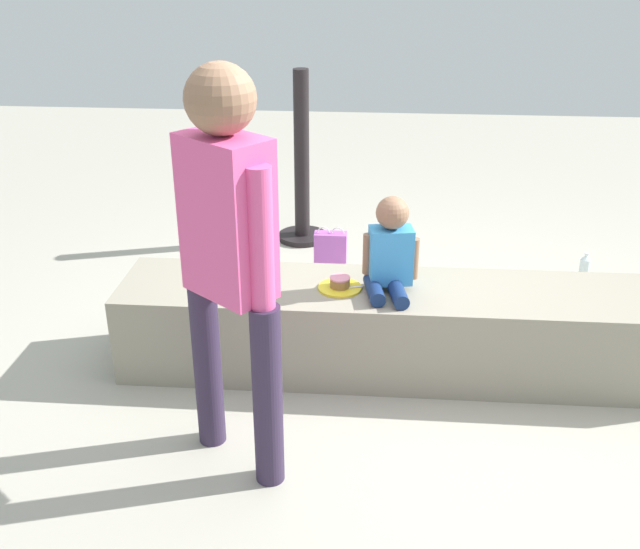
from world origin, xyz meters
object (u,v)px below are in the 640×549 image
Objects in this scene: adult_standing at (228,243)px; cake_plate at (340,285)px; gift_bag at (330,256)px; party_cup_red at (422,293)px; handbag_black_leather at (216,266)px; water_bottle_near_gift at (584,269)px; child_seated at (390,251)px; cake_box_white at (350,304)px.

cake_plate is (0.39, 0.77, -0.54)m from adult_standing.
cake_plate is 0.61× the size of gift_bag.
handbag_black_leather is at bearing 171.63° from party_cup_red.
adult_standing is 1.01m from cake_plate.
adult_standing reaches higher than water_bottle_near_gift.
cake_plate is 1.98m from water_bottle_near_gift.
adult_standing is 2.04m from party_cup_red.
child_seated is 2.34× the size of water_bottle_near_gift.
child_seated is 1.84m from water_bottle_near_gift.
gift_bag is 0.76m from handbag_black_leather.
handbag_black_leather reaches higher than party_cup_red.
party_cup_red is 0.48m from cake_box_white.
cake_box_white is (-0.44, -0.21, 0.01)m from party_cup_red.
adult_standing is at bearing -98.20° from gift_bag.
handbag_black_leather is at bearing 105.07° from adult_standing.
water_bottle_near_gift reaches higher than cake_box_white.
water_bottle_near_gift is (1.54, 1.18, -0.39)m from cake_plate.
gift_bag is at bearing 107.48° from cake_box_white.
cake_plate reaches higher than cake_box_white.
cake_box_white is at bearing 86.74° from cake_plate.
handbag_black_leather reaches higher than water_bottle_near_gift.
gift_bag is at bearing 96.24° from cake_plate.
party_cup_red is (0.47, 0.81, -0.43)m from cake_plate.
cake_box_white is at bearing -159.21° from water_bottle_near_gift.
water_bottle_near_gift is 1.91× the size of party_cup_red.
gift_bag is 0.52m from cake_box_white.
adult_standing is 5.05× the size of handbag_black_leather.
adult_standing is 4.64× the size of gift_bag.
cake_plate is 1.15m from gift_bag.
water_bottle_near_gift is (1.29, 1.17, -0.58)m from child_seated.
child_seated is 1.60m from handbag_black_leather.
gift_bag is at bearing 6.64° from handbag_black_leather.
gift_bag is 0.67m from party_cup_red.
child_seated is 1.58× the size of cake_box_white.
cake_box_white reaches higher than party_cup_red.
adult_standing reaches higher than cake_plate.
child_seated reaches higher than cake_box_white.
child_seated is at bearing -42.00° from handbag_black_leather.
child_seated is at bearing -71.53° from gift_bag.
party_cup_red is (0.59, -0.28, -0.11)m from gift_bag.
party_cup_red is (0.23, 0.80, -0.62)m from child_seated.
water_bottle_near_gift is 1.13m from party_cup_red.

